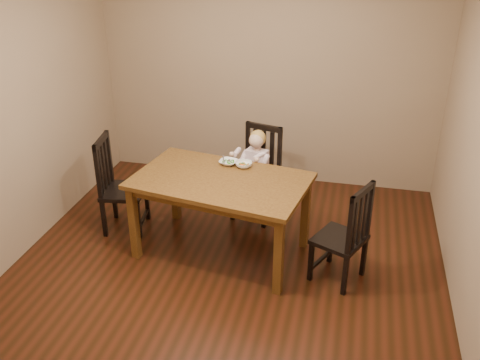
% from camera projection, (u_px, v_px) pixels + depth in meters
% --- Properties ---
extents(room, '(4.01, 4.01, 2.71)m').
position_uv_depth(room, '(226.00, 133.00, 4.45)').
color(room, '#3D190D').
rests_on(room, ground).
extents(dining_table, '(1.73, 1.21, 0.80)m').
position_uv_depth(dining_table, '(221.00, 188.00, 4.98)').
color(dining_table, '#44290F').
rests_on(dining_table, room).
extents(chair_child, '(0.53, 0.51, 1.01)m').
position_uv_depth(chair_child, '(258.00, 174.00, 5.73)').
color(chair_child, black).
rests_on(chair_child, room).
extents(chair_left, '(0.48, 0.50, 1.02)m').
position_uv_depth(chair_left, '(119.00, 186.00, 5.48)').
color(chair_left, black).
rests_on(chair_left, room).
extents(chair_right, '(0.54, 0.55, 0.97)m').
position_uv_depth(chair_right, '(345.00, 236.00, 4.67)').
color(chair_right, black).
rests_on(chair_right, room).
extents(toddler, '(0.38, 0.43, 0.51)m').
position_uv_depth(toddler, '(256.00, 165.00, 5.63)').
color(toddler, white).
rests_on(toddler, chair_child).
extents(bowl_peas, '(0.20, 0.20, 0.04)m').
position_uv_depth(bowl_peas, '(228.00, 162.00, 5.21)').
color(bowl_peas, white).
rests_on(bowl_peas, dining_table).
extents(bowl_veg, '(0.21, 0.21, 0.05)m').
position_uv_depth(bowl_veg, '(244.00, 164.00, 5.15)').
color(bowl_veg, white).
rests_on(bowl_veg, dining_table).
extents(fork, '(0.06, 0.13, 0.05)m').
position_uv_depth(fork, '(224.00, 160.00, 5.20)').
color(fork, silver).
rests_on(fork, bowl_peas).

